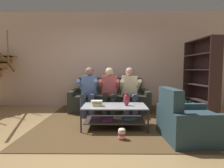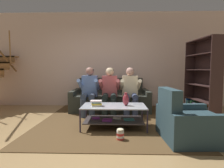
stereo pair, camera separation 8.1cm
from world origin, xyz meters
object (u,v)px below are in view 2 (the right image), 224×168
Objects in this scene: coffee_table at (114,113)px; book_stack at (96,103)px; person_seated_left at (89,89)px; person_seated_right at (130,89)px; person_seated_middle at (110,89)px; vase at (126,99)px; armchair at (188,124)px; popcorn_tub at (120,134)px; bookshelf at (202,86)px; couch at (111,100)px.

book_stack is (-0.33, -0.06, 0.20)m from coffee_table.
person_seated_right is at bearing -0.02° from person_seated_left.
vase is at bearing -69.40° from person_seated_middle.
person_seated_middle is 0.97× the size of coffee_table.
person_seated_middle is at bearing 97.32° from coffee_table.
coffee_table is at bearing 154.81° from armchair.
coffee_table reaches higher than popcorn_tub.
coffee_table is 0.39m from book_stack.
vase is at bearing 149.50° from armchair.
book_stack is 2.81m from bookshelf.
vase is at bearing -150.85° from bookshelf.
vase is at bearing 1.49° from coffee_table.
couch is at bearing 103.08° from vase.
vase is at bearing -47.58° from person_seated_left.
book_stack is 0.24× the size of armchair.
person_seated_middle is 5.23× the size of book_stack.
person_seated_left is 1.29m from vase.
popcorn_tub is (-1.10, -0.04, -0.17)m from armchair.
bookshelf reaches higher than coffee_table.
bookshelf is (2.85, 0.15, 0.06)m from person_seated_left.
armchair is at bearing 1.88° from popcorn_tub.
couch is 1.55m from coffee_table.
vase is at bearing 6.75° from book_stack.
coffee_table is (-0.39, -0.96, -0.36)m from person_seated_right.
person_seated_middle is 1.68m from popcorn_tub.
bookshelf is at bearing -10.52° from couch.
book_stack is (0.30, -1.02, -0.16)m from person_seated_left.
person_seated_right is 4.71× the size of vase.
popcorn_tub is (0.12, -0.61, -0.20)m from coffee_table.
person_seated_right is (0.51, -0.59, 0.36)m from couch.
person_seated_left is 5.25× the size of book_stack.
bookshelf reaches higher than person_seated_right.
person_seated_middle and person_seated_right have the same top height.
couch reaches higher than armchair.
vase is (0.87, -0.95, -0.10)m from person_seated_left.
bookshelf reaches higher than couch.
person_seated_left is at bearing 132.42° from vase.
person_seated_left is 1.07m from book_stack.
couch reaches higher than popcorn_tub.
person_seated_right is 0.97× the size of coffee_table.
coffee_table is at bearing -82.68° from person_seated_middle.
person_seated_middle is at bearing 131.21° from armchair.
person_seated_middle is 0.63× the size of bookshelf.
coffee_table is 1.30× the size of armchair.
coffee_table is at bearing 10.39° from book_stack.
bookshelf is 9.94× the size of popcorn_tub.
couch is 2.26× the size of armchair.
popcorn_tub is (0.75, -1.56, -0.56)m from person_seated_left.
book_stack is at bearing -173.25° from vase.
vase is 1.33× the size of popcorn_tub.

